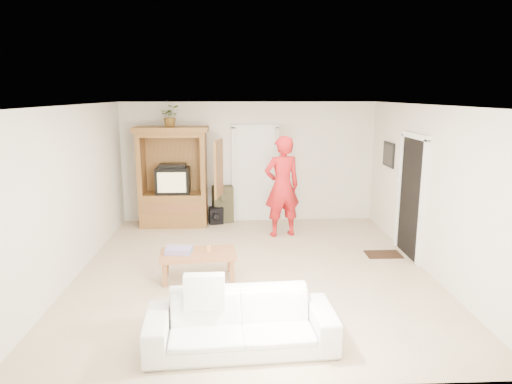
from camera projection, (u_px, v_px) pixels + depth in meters
floor at (254, 270)px, 7.31m from camera, size 6.00×6.00×0.00m
ceiling at (253, 105)px, 6.76m from camera, size 6.00×6.00×0.00m
wall_back at (248, 162)px, 9.96m from camera, size 5.50×0.00×5.50m
wall_front at (266, 260)px, 4.10m from camera, size 5.50×0.00×5.50m
wall_left at (73, 192)px, 6.92m from camera, size 0.00×6.00×6.00m
wall_right at (428, 189)px, 7.15m from camera, size 0.00×6.00×6.00m
armoire at (175, 183)px, 9.65m from camera, size 1.82×1.14×2.10m
door_back at (255, 175)px, 10.00m from camera, size 0.85×0.05×2.04m
doorway_right at (411, 198)px, 7.79m from camera, size 0.05×0.90×2.04m
framed_picture at (389, 154)px, 8.94m from camera, size 0.03×0.60×0.48m
doormat at (383, 254)px, 7.99m from camera, size 0.60×0.40×0.02m
plant at (171, 116)px, 9.32m from camera, size 0.44×0.39×0.44m
man at (282, 186)px, 8.90m from camera, size 0.82×0.64×1.98m
sofa at (241, 322)px, 5.02m from camera, size 2.12×0.94×0.60m
coffee_table at (198, 256)px, 6.89m from camera, size 1.18×0.72×0.42m
towel at (179, 250)px, 6.86m from camera, size 0.40×0.31×0.08m
candle at (208, 248)px, 6.93m from camera, size 0.08×0.08×0.10m
backpack_black at (216, 216)px, 9.84m from camera, size 0.33×0.23×0.37m
backpack_olive at (223, 204)px, 9.98m from camera, size 0.48×0.40×0.81m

